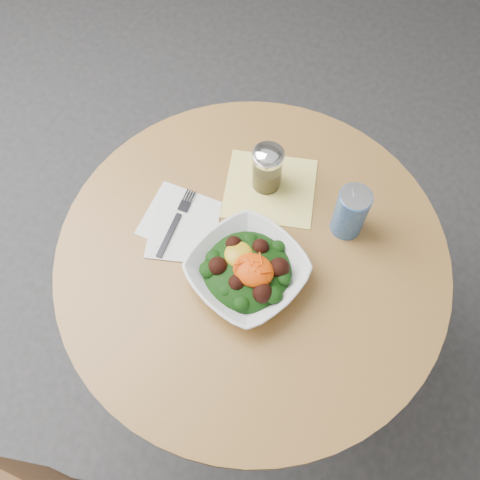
% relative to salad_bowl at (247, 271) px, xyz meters
% --- Properties ---
extents(ground, '(6.00, 6.00, 0.00)m').
position_rel_salad_bowl_xyz_m(ground, '(-0.01, 0.05, -0.78)').
color(ground, '#303032').
rests_on(ground, ground).
extents(table, '(0.90, 0.90, 0.75)m').
position_rel_salad_bowl_xyz_m(table, '(-0.01, 0.05, -0.23)').
color(table, black).
rests_on(table, ground).
extents(cloth_napkin, '(0.26, 0.25, 0.00)m').
position_rel_salad_bowl_xyz_m(cloth_napkin, '(-0.04, 0.23, -0.03)').
color(cloth_napkin, yellow).
rests_on(cloth_napkin, table).
extents(paper_napkins, '(0.21, 0.21, 0.00)m').
position_rel_salad_bowl_xyz_m(paper_napkins, '(-0.19, 0.06, -0.03)').
color(paper_napkins, white).
rests_on(paper_napkins, table).
extents(salad_bowl, '(0.31, 0.31, 0.09)m').
position_rel_salad_bowl_xyz_m(salad_bowl, '(0.00, 0.00, 0.00)').
color(salad_bowl, white).
rests_on(salad_bowl, table).
extents(fork, '(0.03, 0.19, 0.00)m').
position_rel_salad_bowl_xyz_m(fork, '(-0.21, 0.06, -0.03)').
color(fork, black).
rests_on(fork, table).
extents(spice_shaker, '(0.07, 0.07, 0.13)m').
position_rel_salad_bowl_xyz_m(spice_shaker, '(-0.06, 0.24, 0.03)').
color(spice_shaker, silver).
rests_on(spice_shaker, table).
extents(beverage_can, '(0.07, 0.07, 0.14)m').
position_rel_salad_bowl_xyz_m(beverage_can, '(0.16, 0.21, 0.04)').
color(beverage_can, navy).
rests_on(beverage_can, table).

